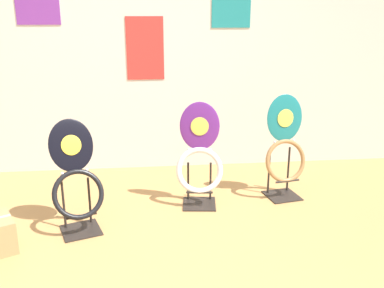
% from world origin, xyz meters
% --- Properties ---
extents(wall_back, '(8.00, 0.07, 2.60)m').
position_xyz_m(wall_back, '(-0.00, 2.37, 1.30)').
color(wall_back, silver).
rests_on(wall_back, ground_plane).
extents(toilet_seat_display_purple_note, '(0.41, 0.31, 0.90)m').
position_xyz_m(toilet_seat_display_purple_note, '(0.46, 1.34, 0.41)').
color(toilet_seat_display_purple_note, black).
rests_on(toilet_seat_display_purple_note, ground_plane).
extents(toilet_seat_display_jazz_black, '(0.44, 0.43, 0.84)m').
position_xyz_m(toilet_seat_display_jazz_black, '(-0.51, 1.00, 0.38)').
color(toilet_seat_display_jazz_black, black).
rests_on(toilet_seat_display_jazz_black, ground_plane).
extents(toilet_seat_display_teal_sax, '(0.40, 0.33, 0.93)m').
position_xyz_m(toilet_seat_display_teal_sax, '(1.23, 1.44, 0.44)').
color(toilet_seat_display_teal_sax, black).
rests_on(toilet_seat_display_teal_sax, ground_plane).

